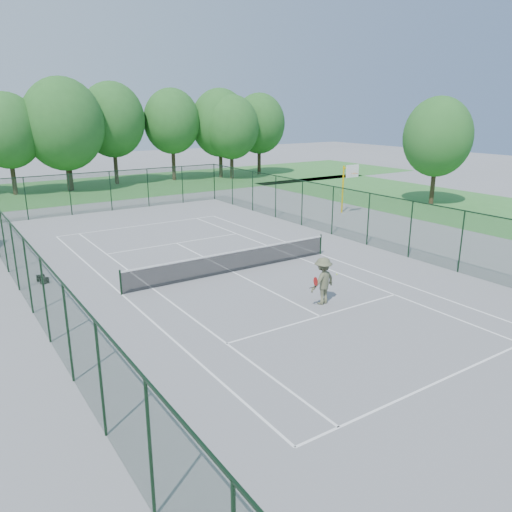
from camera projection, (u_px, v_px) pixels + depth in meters
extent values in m
plane|color=gray|center=(233.00, 272.00, 23.99)|extent=(140.00, 140.00, 0.00)
cube|color=#3D8638|center=(72.00, 190.00, 47.93)|extent=(80.00, 16.00, 0.01)
cube|color=#3D8638|center=(464.00, 206.00, 39.92)|extent=(14.00, 40.00, 0.01)
cube|color=white|center=(142.00, 225.00, 33.47)|extent=(10.97, 0.08, 0.01)
cube|color=white|center=(444.00, 379.00, 14.50)|extent=(10.97, 0.08, 0.01)
cube|color=white|center=(176.00, 243.00, 29.10)|extent=(8.23, 0.08, 0.01)
cube|color=white|center=(320.00, 316.00, 18.88)|extent=(8.23, 0.08, 0.01)
cube|color=white|center=(320.00, 254.00, 26.90)|extent=(0.08, 23.77, 0.01)
cube|color=white|center=(122.00, 295.00, 21.08)|extent=(0.08, 23.77, 0.01)
cube|color=white|center=(300.00, 258.00, 26.17)|extent=(0.08, 23.77, 0.01)
cube|color=white|center=(152.00, 288.00, 21.80)|extent=(0.08, 23.77, 0.01)
cube|color=white|center=(233.00, 272.00, 23.99)|extent=(0.08, 12.80, 0.01)
cylinder|color=black|center=(121.00, 282.00, 20.91)|extent=(0.08, 0.08, 1.10)
cylinder|color=black|center=(321.00, 244.00, 26.75)|extent=(0.08, 0.08, 1.10)
cube|color=black|center=(233.00, 262.00, 23.85)|extent=(11.00, 0.02, 0.96)
cube|color=white|center=(233.00, 252.00, 23.70)|extent=(11.00, 0.05, 0.07)
cube|color=#1E3C24|center=(111.00, 191.00, 37.93)|extent=(18.00, 0.02, 3.00)
cube|color=#1E3C24|center=(368.00, 219.00, 28.34)|extent=(0.02, 36.00, 3.00)
cube|color=#1E3C24|center=(28.00, 276.00, 18.78)|extent=(0.02, 36.00, 3.00)
cube|color=black|center=(109.00, 171.00, 37.50)|extent=(18.00, 0.05, 0.05)
cube|color=black|center=(370.00, 193.00, 27.91)|extent=(0.05, 36.00, 0.05)
cube|color=black|center=(23.00, 237.00, 18.36)|extent=(0.05, 36.00, 0.05)
cylinder|color=#3B2D1D|center=(70.00, 168.00, 47.33)|extent=(0.40, 0.40, 4.20)
ellipsoid|color=#2E6E2A|center=(65.00, 126.00, 46.22)|extent=(6.40, 6.40, 7.40)
cylinder|color=#3B2D1D|center=(221.00, 159.00, 56.09)|extent=(0.40, 0.40, 4.20)
ellipsoid|color=#2E6E2A|center=(220.00, 123.00, 54.98)|extent=(6.40, 6.40, 7.40)
cylinder|color=#E0B507|center=(343.00, 189.00, 37.13)|extent=(0.12, 0.12, 3.50)
cube|color=#E0B507|center=(348.00, 168.00, 36.32)|extent=(0.08, 0.90, 0.08)
cube|color=white|center=(352.00, 171.00, 36.00)|extent=(1.20, 0.05, 0.90)
torus|color=orange|center=(355.00, 174.00, 35.86)|extent=(0.48, 0.48, 0.02)
cylinder|color=#3B2D1D|center=(433.00, 181.00, 40.47)|extent=(0.36, 0.36, 3.76)
ellipsoid|color=#2E6E2A|center=(438.00, 137.00, 39.47)|extent=(5.38, 5.38, 6.27)
cube|color=black|center=(41.00, 278.00, 22.71)|extent=(0.37, 0.24, 0.28)
cube|color=black|center=(44.00, 281.00, 22.38)|extent=(0.38, 0.29, 0.26)
imported|color=#5B5E42|center=(323.00, 281.00, 19.87)|extent=(1.35, 0.91, 1.93)
sphere|color=#C1F346|center=(337.00, 274.00, 20.80)|extent=(0.07, 0.07, 0.07)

